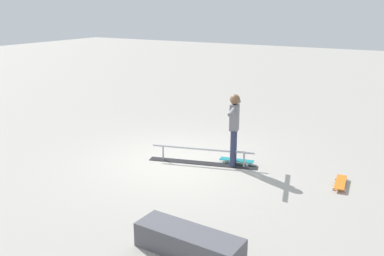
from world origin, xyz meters
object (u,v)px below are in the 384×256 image
at_px(skate_ledge, 189,243).
at_px(loose_skateboard_orange, 341,182).
at_px(grind_rail, 203,157).
at_px(skater_main, 234,125).
at_px(skateboard_main, 237,160).

relative_size(skate_ledge, loose_skateboard_orange, 2.05).
bearing_deg(grind_rail, skater_main, -175.86).
height_order(grind_rail, loose_skateboard_orange, grind_rail).
relative_size(grind_rail, skateboard_main, 3.12).
height_order(skate_ledge, loose_skateboard_orange, skate_ledge).
relative_size(skateboard_main, loose_skateboard_orange, 1.01).
relative_size(skate_ledge, skater_main, 0.99).
bearing_deg(skater_main, grind_rail, 94.76).
bearing_deg(skater_main, loose_skateboard_orange, -103.47).
distance_m(grind_rail, loose_skateboard_orange, 3.10).
distance_m(skateboard_main, loose_skateboard_orange, 2.39).
height_order(grind_rail, skateboard_main, grind_rail).
bearing_deg(loose_skateboard_orange, skate_ledge, -27.58).
bearing_deg(skater_main, skateboard_main, -20.89).
distance_m(grind_rail, skater_main, 1.09).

